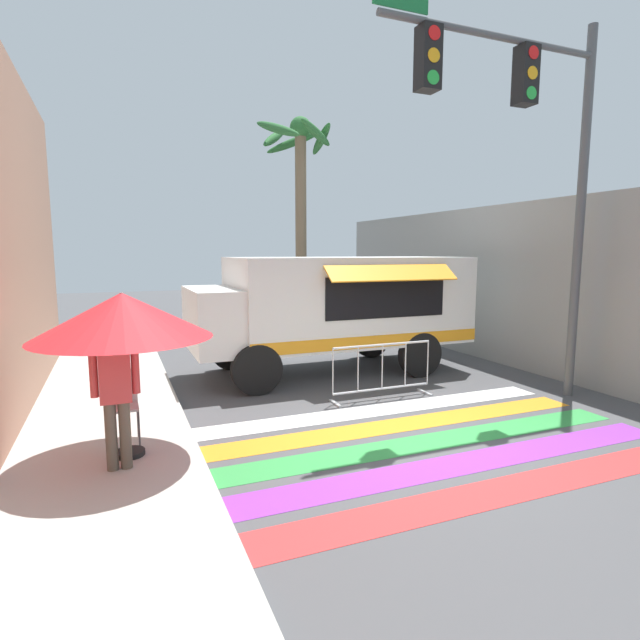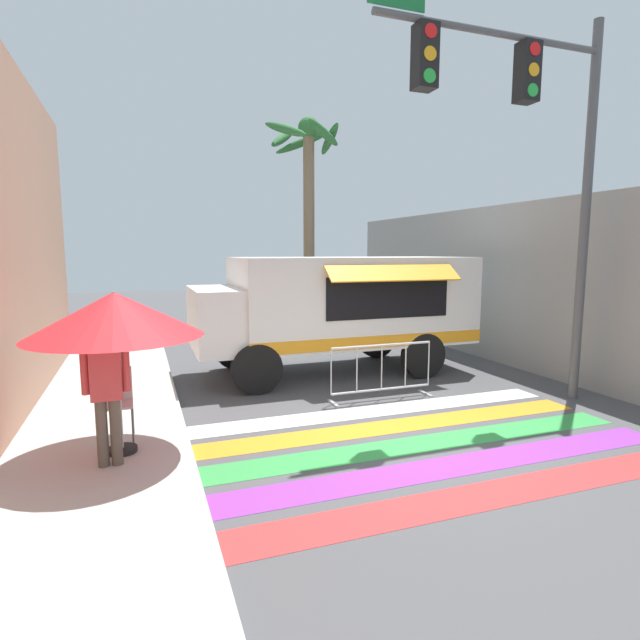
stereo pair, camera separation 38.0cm
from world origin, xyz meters
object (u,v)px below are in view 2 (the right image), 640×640
object	(u,v)px
food_truck	(332,304)
patio_umbrella	(115,315)
traffic_signal_pole	(528,131)
vendor_person	(106,385)
palm_tree	(307,186)
folding_chair	(116,397)
barricade_front	(382,372)

from	to	relation	value
food_truck	patio_umbrella	bearing A→B (deg)	-140.08
traffic_signal_pole	vendor_person	xyz separation A→B (m)	(-6.39, -0.55, -3.46)
palm_tree	folding_chair	bearing A→B (deg)	-125.99
folding_chair	palm_tree	bearing A→B (deg)	49.64
patio_umbrella	food_truck	bearing A→B (deg)	39.92
patio_umbrella	folding_chair	world-z (taller)	patio_umbrella
food_truck	traffic_signal_pole	distance (m)	4.96
traffic_signal_pole	vendor_person	world-z (taller)	traffic_signal_pole
palm_tree	patio_umbrella	bearing A→B (deg)	-123.67
vendor_person	palm_tree	xyz separation A→B (m)	(5.06, 7.79, 3.42)
folding_chair	palm_tree	size ratio (longest dim) A/B	0.15
patio_umbrella	barricade_front	bearing A→B (deg)	16.96
traffic_signal_pole	patio_umbrella	world-z (taller)	traffic_signal_pole
traffic_signal_pole	palm_tree	bearing A→B (deg)	100.38
food_truck	patio_umbrella	distance (m)	5.48
barricade_front	palm_tree	distance (m)	7.34
traffic_signal_pole	folding_chair	xyz separation A→B (m)	(-6.33, 0.34, -3.84)
folding_chair	vendor_person	xyz separation A→B (m)	(-0.05, -0.89, 0.39)
vendor_person	palm_tree	bearing A→B (deg)	63.76
traffic_signal_pole	patio_umbrella	xyz separation A→B (m)	(-6.27, -0.18, -2.69)
folding_chair	barricade_front	world-z (taller)	folding_chair
traffic_signal_pole	barricade_front	xyz separation A→B (m)	(-1.97, 1.13, -4.06)
folding_chair	palm_tree	world-z (taller)	palm_tree
folding_chair	traffic_signal_pole	bearing A→B (deg)	-7.44
food_truck	patio_umbrella	xyz separation A→B (m)	(-4.19, -3.51, 0.36)
patio_umbrella	vendor_person	size ratio (longest dim) A/B	1.24
traffic_signal_pole	vendor_person	size ratio (longest dim) A/B	3.77
patio_umbrella	folding_chair	size ratio (longest dim) A/B	2.19
traffic_signal_pole	vendor_person	bearing A→B (deg)	-175.07
food_truck	barricade_front	size ratio (longest dim) A/B	3.02
patio_umbrella	barricade_front	distance (m)	4.70
barricade_front	palm_tree	size ratio (longest dim) A/B	0.31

